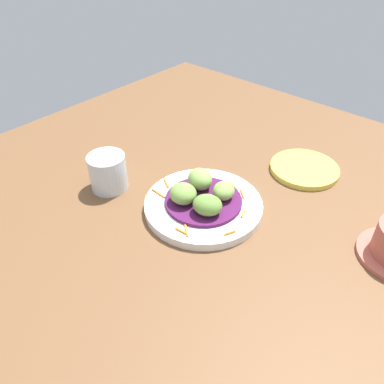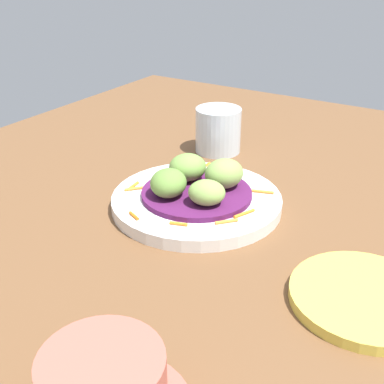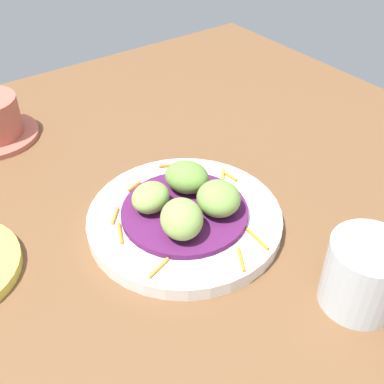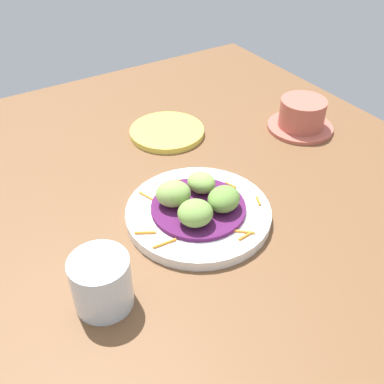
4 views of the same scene
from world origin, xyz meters
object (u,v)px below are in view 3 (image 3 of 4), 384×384
at_px(guac_scoop_left, 151,197).
at_px(guac_scoop_right, 219,198).
at_px(guac_scoop_center, 182,219).
at_px(guac_scoop_back, 187,177).
at_px(water_glass, 364,274).
at_px(main_plate, 185,219).

distance_m(guac_scoop_left, guac_scoop_right, 0.08).
xyz_separation_m(guac_scoop_center, guac_scoop_right, (-0.06, -0.01, -0.00)).
bearing_deg(guac_scoop_back, guac_scoop_right, 95.36).
xyz_separation_m(guac_scoop_right, water_glass, (-0.05, 0.17, -0.00)).
bearing_deg(guac_scoop_right, water_glass, 104.93).
height_order(guac_scoop_back, water_glass, water_glass).
distance_m(main_plate, guac_scoop_right, 0.05).
bearing_deg(guac_scoop_right, guac_scoop_back, -84.64).
xyz_separation_m(guac_scoop_right, guac_scoop_back, (0.01, -0.06, -0.00)).
height_order(guac_scoop_left, water_glass, water_glass).
bearing_deg(main_plate, guac_scoop_back, -129.64).
relative_size(guac_scoop_left, guac_scoop_right, 0.89).
xyz_separation_m(main_plate, guac_scoop_back, (-0.03, -0.03, 0.03)).
distance_m(guac_scoop_left, guac_scoop_back, 0.06).
bearing_deg(guac_scoop_right, main_plate, -39.64).
relative_size(guac_scoop_center, water_glass, 0.71).
bearing_deg(water_glass, guac_scoop_center, -58.54).
bearing_deg(guac_scoop_left, guac_scoop_center, 95.36).
xyz_separation_m(guac_scoop_left, water_glass, (-0.11, 0.22, -0.00)).
height_order(guac_scoop_right, water_glass, water_glass).
relative_size(guac_scoop_left, guac_scoop_center, 0.87).
xyz_separation_m(guac_scoop_center, water_glass, (-0.10, 0.17, -0.01)).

